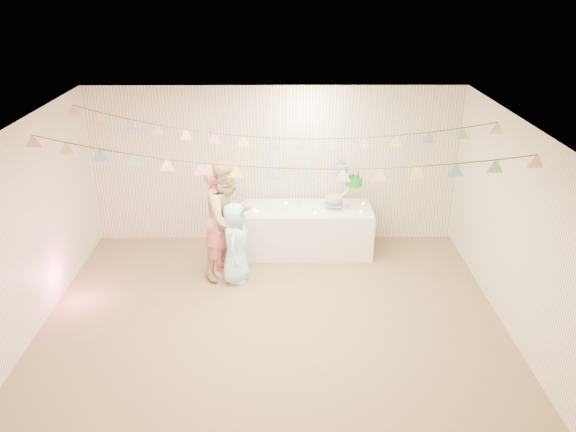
{
  "coord_description": "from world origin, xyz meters",
  "views": [
    {
      "loc": [
        0.15,
        -6.2,
        4.24
      ],
      "look_at": [
        0.2,
        0.8,
        1.15
      ],
      "focal_mm": 35.0,
      "sensor_mm": 36.0,
      "label": 1
    }
  ],
  "objects_px": {
    "table": "(308,230)",
    "cake_stand": "(343,186)",
    "person_adult_b": "(229,218)",
    "person_child": "(235,243)",
    "person_adult_a": "(219,220)"
  },
  "relations": [
    {
      "from": "person_adult_a",
      "to": "person_adult_b",
      "type": "height_order",
      "value": "person_adult_b"
    },
    {
      "from": "table",
      "to": "cake_stand",
      "type": "height_order",
      "value": "cake_stand"
    },
    {
      "from": "person_adult_b",
      "to": "person_adult_a",
      "type": "bearing_deg",
      "value": 116.13
    },
    {
      "from": "table",
      "to": "person_adult_b",
      "type": "distance_m",
      "value": 1.48
    },
    {
      "from": "table",
      "to": "person_adult_a",
      "type": "height_order",
      "value": "person_adult_a"
    },
    {
      "from": "person_adult_b",
      "to": "person_child",
      "type": "xyz_separation_m",
      "value": [
        0.1,
        -0.22,
        -0.29
      ]
    },
    {
      "from": "cake_stand",
      "to": "person_adult_a",
      "type": "relative_size",
      "value": 0.42
    },
    {
      "from": "cake_stand",
      "to": "person_adult_b",
      "type": "height_order",
      "value": "person_adult_b"
    },
    {
      "from": "person_adult_a",
      "to": "cake_stand",
      "type": "bearing_deg",
      "value": -57.69
    },
    {
      "from": "table",
      "to": "cake_stand",
      "type": "distance_m",
      "value": 0.92
    },
    {
      "from": "person_adult_a",
      "to": "person_child",
      "type": "bearing_deg",
      "value": -124.41
    },
    {
      "from": "cake_stand",
      "to": "person_child",
      "type": "xyz_separation_m",
      "value": [
        -1.64,
        -0.98,
        -0.5
      ]
    },
    {
      "from": "table",
      "to": "person_child",
      "type": "distance_m",
      "value": 1.45
    },
    {
      "from": "person_adult_a",
      "to": "person_child",
      "type": "distance_m",
      "value": 0.44
    },
    {
      "from": "person_adult_a",
      "to": "person_child",
      "type": "relative_size",
      "value": 1.41
    }
  ]
}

